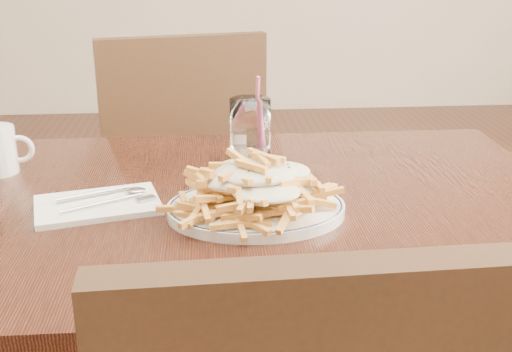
{
  "coord_description": "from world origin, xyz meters",
  "views": [
    {
      "loc": [
        -0.06,
        -1.07,
        1.19
      ],
      "look_at": [
        0.02,
        -0.07,
        0.82
      ],
      "focal_mm": 45.0,
      "sensor_mm": 36.0,
      "label": 1
    }
  ],
  "objects": [
    {
      "name": "cutlery",
      "position": [
        -0.26,
        -0.01,
        0.76
      ],
      "size": [
        0.18,
        0.14,
        0.01
      ],
      "color": "silver",
      "rests_on": "napkin"
    },
    {
      "name": "table",
      "position": [
        0.0,
        0.0,
        0.67
      ],
      "size": [
        1.2,
        0.8,
        0.75
      ],
      "color": "black",
      "rests_on": "ground"
    },
    {
      "name": "water_glass",
      "position": [
        0.03,
        0.2,
        0.81
      ],
      "size": [
        0.08,
        0.08,
        0.18
      ],
      "color": "white",
      "rests_on": "table"
    },
    {
      "name": "loaded_fries",
      "position": [
        0.02,
        -0.07,
        0.81
      ],
      "size": [
        0.3,
        0.25,
        0.08
      ],
      "color": "gold",
      "rests_on": "fries_plate"
    },
    {
      "name": "napkin",
      "position": [
        -0.26,
        -0.02,
        0.76
      ],
      "size": [
        0.24,
        0.18,
        0.01
      ],
      "primitive_type": "cube",
      "rotation": [
        0.0,
        0.0,
        0.24
      ],
      "color": "white",
      "rests_on": "table"
    },
    {
      "name": "chair_far",
      "position": [
        -0.14,
        0.7,
        0.54
      ],
      "size": [
        0.52,
        0.52,
        0.96
      ],
      "color": "black",
      "rests_on": "ground"
    },
    {
      "name": "fries_plate",
      "position": [
        0.02,
        -0.07,
        0.76
      ],
      "size": [
        0.35,
        0.32,
        0.02
      ],
      "color": "white",
      "rests_on": "table"
    }
  ]
}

